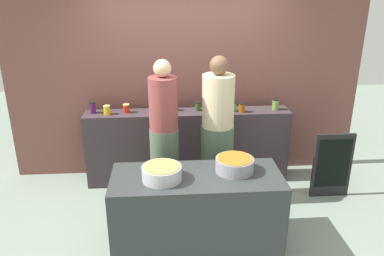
% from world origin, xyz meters
% --- Properties ---
extents(ground, '(12.00, 12.00, 0.00)m').
position_xyz_m(ground, '(0.00, 0.00, 0.00)').
color(ground, gray).
extents(storefront_wall, '(4.80, 0.12, 3.00)m').
position_xyz_m(storefront_wall, '(0.00, 1.45, 1.50)').
color(storefront_wall, brown).
rests_on(storefront_wall, ground).
extents(display_shelf, '(2.70, 0.36, 1.00)m').
position_xyz_m(display_shelf, '(0.00, 1.10, 0.50)').
color(display_shelf, '#3A2E33').
rests_on(display_shelf, ground).
extents(prep_table, '(1.70, 0.70, 0.79)m').
position_xyz_m(prep_table, '(0.00, -0.30, 0.40)').
color(prep_table, '#303535').
rests_on(prep_table, ground).
extents(preserve_jar_0, '(0.08, 0.08, 0.14)m').
position_xyz_m(preserve_jar_0, '(-1.23, 1.13, 1.07)').
color(preserve_jar_0, '#501253').
rests_on(preserve_jar_0, display_shelf).
extents(preserve_jar_1, '(0.09, 0.09, 0.12)m').
position_xyz_m(preserve_jar_1, '(-1.04, 1.06, 1.06)').
color(preserve_jar_1, gold).
rests_on(preserve_jar_1, display_shelf).
extents(preserve_jar_2, '(0.08, 0.08, 0.11)m').
position_xyz_m(preserve_jar_2, '(-0.80, 1.12, 1.05)').
color(preserve_jar_2, red).
rests_on(preserve_jar_2, display_shelf).
extents(preserve_jar_3, '(0.09, 0.09, 0.12)m').
position_xyz_m(preserve_jar_3, '(-0.31, 1.05, 1.06)').
color(preserve_jar_3, '#4A2245').
rests_on(preserve_jar_3, display_shelf).
extents(preserve_jar_4, '(0.09, 0.09, 0.12)m').
position_xyz_m(preserve_jar_4, '(-0.19, 1.16, 1.06)').
color(preserve_jar_4, '#1F5F2A').
rests_on(preserve_jar_4, display_shelf).
extents(preserve_jar_5, '(0.08, 0.08, 0.11)m').
position_xyz_m(preserve_jar_5, '(0.13, 1.14, 1.05)').
color(preserve_jar_5, '#2A4E21').
rests_on(preserve_jar_5, display_shelf).
extents(preserve_jar_6, '(0.07, 0.07, 0.14)m').
position_xyz_m(preserve_jar_6, '(0.24, 1.10, 1.07)').
color(preserve_jar_6, gold).
rests_on(preserve_jar_6, display_shelf).
extents(preserve_jar_7, '(0.08, 0.08, 0.11)m').
position_xyz_m(preserve_jar_7, '(0.38, 1.04, 1.05)').
color(preserve_jar_7, '#B13023').
rests_on(preserve_jar_7, display_shelf).
extents(preserve_jar_8, '(0.08, 0.08, 0.11)m').
position_xyz_m(preserve_jar_8, '(0.49, 1.07, 1.05)').
color(preserve_jar_8, '#3C592B').
rests_on(preserve_jar_8, display_shelf).
extents(preserve_jar_9, '(0.08, 0.08, 0.13)m').
position_xyz_m(preserve_jar_9, '(0.59, 1.07, 1.06)').
color(preserve_jar_9, '#5E9734').
rests_on(preserve_jar_9, display_shelf).
extents(preserve_jar_10, '(0.09, 0.09, 0.13)m').
position_xyz_m(preserve_jar_10, '(0.70, 1.03, 1.06)').
color(preserve_jar_10, '#924A0C').
rests_on(preserve_jar_10, display_shelf).
extents(preserve_jar_11, '(0.09, 0.09, 0.15)m').
position_xyz_m(preserve_jar_11, '(1.16, 1.10, 1.07)').
color(preserve_jar_11, olive).
rests_on(preserve_jar_11, display_shelf).
extents(cooking_pot_left, '(0.38, 0.38, 0.15)m').
position_xyz_m(cooking_pot_left, '(-0.34, -0.35, 0.86)').
color(cooking_pot_left, '#B7B7BC').
rests_on(cooking_pot_left, prep_table).
extents(cooking_pot_center, '(0.39, 0.39, 0.15)m').
position_xyz_m(cooking_pot_center, '(0.39, -0.23, 0.87)').
color(cooking_pot_center, gray).
rests_on(cooking_pot_center, prep_table).
extents(cook_with_tongs, '(0.34, 0.34, 1.80)m').
position_xyz_m(cook_with_tongs, '(-0.32, 0.49, 0.83)').
color(cook_with_tongs, '#4C5E49').
rests_on(cook_with_tongs, ground).
extents(cook_in_cap, '(0.39, 0.39, 1.82)m').
position_xyz_m(cook_in_cap, '(0.32, 0.54, 0.83)').
color(cook_in_cap, '#4D644C').
rests_on(cook_in_cap, ground).
extents(chalkboard_sign, '(0.49, 0.05, 0.85)m').
position_xyz_m(chalkboard_sign, '(1.78, 0.52, 0.43)').
color(chalkboard_sign, black).
rests_on(chalkboard_sign, ground).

